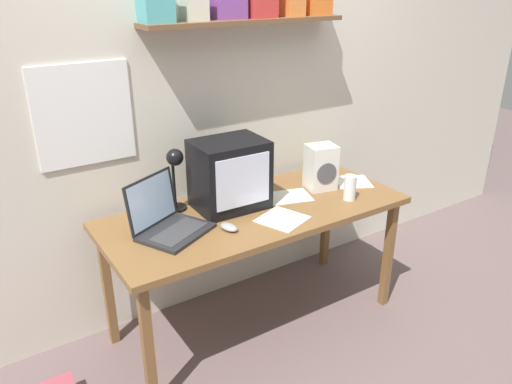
# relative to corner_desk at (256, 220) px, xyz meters

# --- Properties ---
(ground_plane) EXTENTS (12.00, 12.00, 0.00)m
(ground_plane) POSITION_rel_corner_desk_xyz_m (0.00, 0.00, -0.67)
(ground_plane) COLOR #685554
(back_wall) EXTENTS (5.60, 0.24, 2.60)m
(back_wall) POSITION_rel_corner_desk_xyz_m (0.00, 0.43, 0.64)
(back_wall) COLOR beige
(back_wall) RESTS_ON ground_plane
(corner_desk) EXTENTS (1.64, 0.69, 0.73)m
(corner_desk) POSITION_rel_corner_desk_xyz_m (0.00, 0.00, 0.00)
(corner_desk) COLOR brown
(corner_desk) RESTS_ON ground_plane
(crt_monitor) EXTENTS (0.38, 0.30, 0.37)m
(crt_monitor) POSITION_rel_corner_desk_xyz_m (-0.10, 0.11, 0.25)
(crt_monitor) COLOR black
(crt_monitor) RESTS_ON corner_desk
(laptop) EXTENTS (0.42, 0.40, 0.27)m
(laptop) POSITION_rel_corner_desk_xyz_m (-0.50, 0.03, 0.13)
(laptop) COLOR #232326
(laptop) RESTS_ON corner_desk
(desk_lamp) EXTENTS (0.12, 0.15, 0.35)m
(desk_lamp) POSITION_rel_corner_desk_xyz_m (-0.37, 0.20, 0.30)
(desk_lamp) COLOR black
(desk_lamp) RESTS_ON corner_desk
(juice_glass) EXTENTS (0.07, 0.07, 0.14)m
(juice_glass) POSITION_rel_corner_desk_xyz_m (0.51, -0.18, 0.13)
(juice_glass) COLOR white
(juice_glass) RESTS_ON corner_desk
(space_heater) EXTENTS (0.19, 0.17, 0.26)m
(space_heater) POSITION_rel_corner_desk_xyz_m (0.47, 0.04, 0.19)
(space_heater) COLOR silver
(space_heater) RESTS_ON corner_desk
(computer_mouse) EXTENTS (0.09, 0.12, 0.03)m
(computer_mouse) POSITION_rel_corner_desk_xyz_m (-0.24, -0.13, 0.08)
(computer_mouse) COLOR gray
(computer_mouse) RESTS_ON corner_desk
(loose_paper_near_monitor) EXTENTS (0.27, 0.27, 0.00)m
(loose_paper_near_monitor) POSITION_rel_corner_desk_xyz_m (0.70, -0.00, 0.06)
(loose_paper_near_monitor) COLOR white
(loose_paper_near_monitor) RESTS_ON corner_desk
(loose_paper_near_laptop) EXTENTS (0.33, 0.26, 0.00)m
(loose_paper_near_laptop) POSITION_rel_corner_desk_xyz_m (0.22, 0.04, 0.06)
(loose_paper_near_laptop) COLOR white
(loose_paper_near_laptop) RESTS_ON corner_desk
(printed_handout) EXTENTS (0.28, 0.28, 0.00)m
(printed_handout) POSITION_rel_corner_desk_xyz_m (0.05, -0.18, 0.06)
(printed_handout) COLOR white
(printed_handout) RESTS_ON corner_desk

